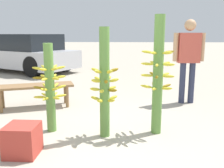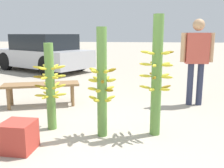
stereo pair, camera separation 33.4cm
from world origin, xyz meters
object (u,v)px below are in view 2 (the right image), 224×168
banana_stalk_center (102,84)px  parked_car (43,53)px  banana_stalk_left (50,86)px  vendor_person (197,55)px  market_bench (41,87)px  produce_crate (19,136)px  banana_stalk_right (157,76)px

banana_stalk_center → parked_car: size_ratio=0.34×
banana_stalk_left → vendor_person: size_ratio=0.76×
market_bench → produce_crate: 1.94m
banana_stalk_left → market_bench: (-0.66, 1.12, -0.27)m
banana_stalk_right → produce_crate: (-1.62, -0.76, -0.65)m
market_bench → vendor_person: bearing=-10.2°
banana_stalk_right → parked_car: banana_stalk_right is taller
banana_stalk_center → produce_crate: bearing=-146.5°
banana_stalk_left → parked_car: (-2.65, 5.69, 0.02)m
vendor_person → parked_car: size_ratio=0.39×
banana_stalk_right → produce_crate: size_ratio=4.53×
banana_stalk_center → parked_car: (-3.43, 5.83, -0.07)m
produce_crate → parked_car: bearing=111.5°
banana_stalk_center → produce_crate: banana_stalk_center is taller
banana_stalk_center → market_bench: bearing=138.9°
banana_stalk_right → parked_car: (-4.15, 5.66, -0.16)m
banana_stalk_left → banana_stalk_right: (1.50, 0.02, 0.18)m
banana_stalk_right → market_bench: 2.47m
vendor_person → banana_stalk_right: bearing=59.9°
vendor_person → market_bench: (-2.95, -0.53, -0.61)m
banana_stalk_left → vendor_person: 2.85m
banana_stalk_center → vendor_person: 2.35m
banana_stalk_center → banana_stalk_right: 0.74m
banana_stalk_center → produce_crate: (-0.90, -0.60, -0.55)m
banana_stalk_right → parked_car: 7.02m
vendor_person → market_bench: vendor_person is taller
banana_stalk_center → produce_crate: size_ratio=4.08×
banana_stalk_center → market_bench: 1.95m
banana_stalk_right → vendor_person: size_ratio=0.98×
banana_stalk_right → market_bench: bearing=153.1°
vendor_person → produce_crate: size_ratio=4.60×
vendor_person → produce_crate: vendor_person is taller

